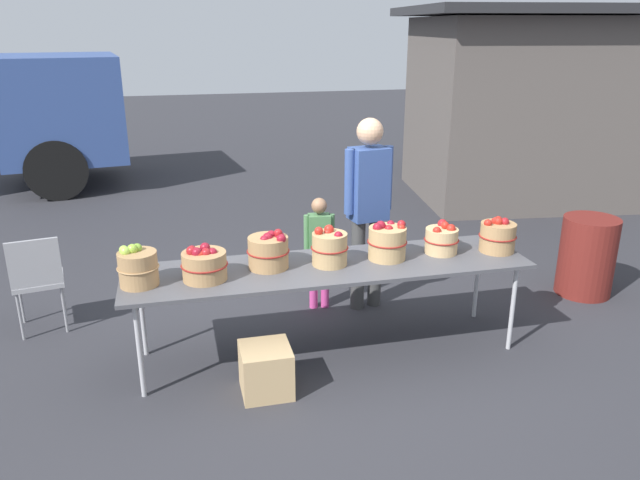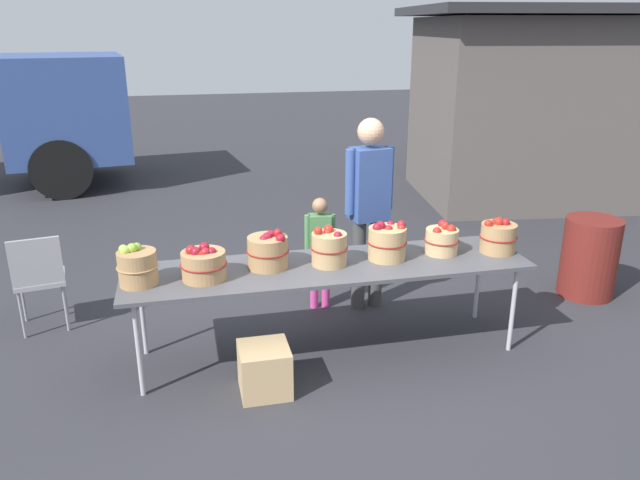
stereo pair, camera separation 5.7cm
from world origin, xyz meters
name	(u,v)px [view 2 (the right image)]	position (x,y,z in m)	size (l,w,h in m)	color
ground_plane	(328,351)	(0.00, 0.00, 0.00)	(40.00, 40.00, 0.00)	#2D2D33
market_table	(329,269)	(0.00, 0.00, 0.72)	(3.10, 0.76, 0.75)	#4C4C51
apple_basket_green_0	(137,267)	(-1.40, -0.05, 0.88)	(0.29, 0.29, 0.30)	#A87F51
apple_basket_red_0	(203,264)	(-0.94, -0.06, 0.87)	(0.34, 0.34, 0.27)	#A87F51
apple_basket_red_1	(268,251)	(-0.46, 0.06, 0.88)	(0.32, 0.32, 0.30)	#A87F51
apple_basket_red_2	(329,248)	(0.00, 0.01, 0.88)	(0.29, 0.29, 0.30)	tan
apple_basket_red_3	(387,242)	(0.47, 0.03, 0.89)	(0.31, 0.31, 0.31)	tan
apple_basket_red_4	(442,240)	(0.94, 0.05, 0.86)	(0.28, 0.28, 0.26)	tan
apple_basket_red_5	(498,236)	(1.40, -0.02, 0.88)	(0.30, 0.30, 0.29)	#A87F51
vendor_adult	(369,200)	(0.55, 0.75, 1.03)	(0.46, 0.28, 1.75)	#3F3F3F
child_customer	(320,244)	(0.12, 0.82, 0.62)	(0.28, 0.16, 1.05)	#CC3F8C
food_kiosk	(529,104)	(4.01, 4.00, 1.38)	(3.84, 3.32, 2.74)	#59514C
folding_chair	(39,275)	(-2.28, 0.92, 0.51)	(0.46, 0.46, 0.86)	#99999E
trash_barrel	(589,257)	(2.70, 0.53, 0.38)	(0.52, 0.52, 0.77)	maroon
produce_crate	(265,370)	(-0.58, -0.45, 0.18)	(0.35, 0.35, 0.35)	tan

